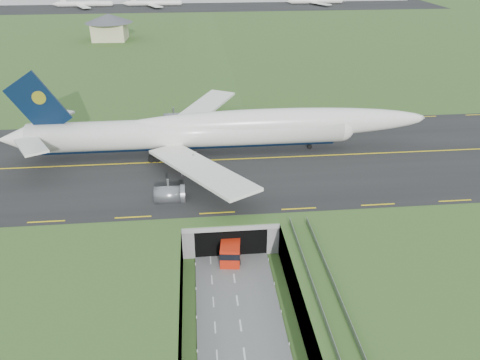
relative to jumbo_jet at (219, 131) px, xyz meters
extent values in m
plane|color=#3A5522|center=(0.13, -36.69, -11.23)|extent=(900.00, 900.00, 0.00)
cube|color=gray|center=(0.13, -36.69, -8.23)|extent=(800.00, 800.00, 6.00)
cube|color=slate|center=(0.13, -44.19, -11.13)|extent=(12.00, 75.00, 0.20)
cube|color=black|center=(0.13, -3.69, -5.14)|extent=(800.00, 44.00, 0.18)
cube|color=gray|center=(0.13, -17.69, -5.73)|extent=(16.00, 22.00, 1.00)
cube|color=gray|center=(-6.87, -17.69, -8.23)|extent=(2.00, 22.00, 6.00)
cube|color=gray|center=(7.13, -17.69, -8.23)|extent=(2.00, 22.00, 6.00)
cube|color=black|center=(0.13, -22.69, -8.73)|extent=(12.00, 12.00, 5.00)
cube|color=#A8A8A3|center=(0.13, -28.74, -5.63)|extent=(17.00, 0.50, 0.80)
cube|color=#A8A8A3|center=(11.13, -55.19, -5.43)|extent=(3.00, 53.00, 0.50)
cube|color=gray|center=(9.73, -55.19, -4.68)|extent=(0.06, 53.00, 1.00)
cube|color=gray|center=(12.53, -55.19, -4.68)|extent=(0.06, 53.00, 1.00)
cylinder|color=#A8A8A3|center=(11.13, -52.69, -8.43)|extent=(0.90, 0.90, 5.60)
cylinder|color=#A8A8A3|center=(11.13, -40.69, -8.43)|extent=(0.90, 0.90, 5.60)
cylinder|color=white|center=(-6.33, -0.02, -0.26)|extent=(65.19, 6.32, 6.13)
sphere|color=white|center=(26.25, 0.07, -0.26)|extent=(6.03, 6.03, 6.01)
cone|color=white|center=(-41.79, -0.12, -0.26)|extent=(6.72, 5.85, 5.83)
ellipsoid|color=white|center=(11.27, 0.03, 1.12)|extent=(67.62, 5.83, 6.44)
ellipsoid|color=black|center=(25.30, 0.07, 0.51)|extent=(4.30, 2.70, 2.15)
cylinder|color=black|center=(-6.33, -0.02, -2.65)|extent=(61.92, 2.75, 2.58)
cube|color=white|center=(-4.46, 15.32, -1.22)|extent=(20.11, 28.25, 2.58)
cube|color=white|center=(-36.06, 7.09, 1.18)|extent=(8.74, 11.34, 0.98)
cube|color=white|center=(-4.37, -15.35, -1.22)|extent=(20.23, 28.20, 2.58)
cube|color=white|center=(-36.02, -7.29, 1.18)|extent=(8.78, 11.34, 0.98)
cube|color=black|center=(-35.56, -0.10, 6.93)|extent=(12.19, 0.61, 13.56)
cylinder|color=gold|center=(-35.08, -0.10, 8.36)|extent=(2.69, 0.68, 2.68)
cylinder|color=slate|center=(-5.66, 9.09, -4.19)|extent=(4.99, 3.18, 3.16)
cylinder|color=slate|center=(-10.22, 19.14, -4.19)|extent=(4.99, 3.18, 3.16)
cylinder|color=slate|center=(-5.61, -9.12, -4.19)|extent=(4.99, 3.18, 3.16)
cylinder|color=slate|center=(-10.11, -19.20, -4.19)|extent=(4.99, 3.18, 3.16)
cylinder|color=black|center=(19.74, 0.06, -4.53)|extent=(1.06, 0.48, 1.05)
cube|color=black|center=(-10.64, -0.03, -4.38)|extent=(5.77, 6.72, 1.34)
cube|color=red|center=(0.13, -28.24, -9.35)|extent=(4.17, 8.76, 3.37)
cube|color=black|center=(0.13, -28.24, -8.67)|extent=(4.25, 8.88, 1.12)
cube|color=black|center=(0.13, -28.24, -10.75)|extent=(3.88, 8.17, 0.56)
cylinder|color=black|center=(-1.67, -30.85, -10.61)|extent=(0.52, 1.05, 1.01)
cylinder|color=black|center=(-0.97, -25.27, -10.61)|extent=(0.52, 1.05, 1.01)
cylinder|color=black|center=(1.23, -31.21, -10.61)|extent=(0.52, 1.05, 1.01)
cylinder|color=black|center=(1.93, -25.64, -10.61)|extent=(0.52, 1.05, 1.01)
cube|color=#C7BF90|center=(-41.33, 127.65, -1.46)|extent=(14.60, 14.60, 7.54)
cone|color=#4C4C51|center=(-41.33, 127.65, 4.19)|extent=(21.42, 21.42, 3.77)
cube|color=black|center=(0.13, 233.31, -5.09)|extent=(320.00, 50.00, 0.08)
cylinder|color=white|center=(-73.96, 238.31, -3.05)|extent=(34.00, 3.20, 3.20)
cylinder|color=white|center=(-29.30, 238.31, -3.05)|extent=(34.00, 3.20, 3.20)
cylinder|color=white|center=(79.60, 238.31, -3.05)|extent=(34.00, 3.20, 3.20)
camera|label=1|loc=(-4.56, -91.96, 36.46)|focal=35.00mm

